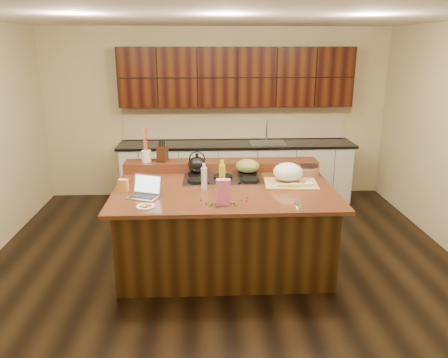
{
  "coord_description": "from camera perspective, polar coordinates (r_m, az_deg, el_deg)",
  "views": [
    {
      "loc": [
        -0.22,
        -4.56,
        2.42
      ],
      "look_at": [
        0.0,
        0.05,
        1.0
      ],
      "focal_mm": 35.0,
      "sensor_mm": 36.0,
      "label": 1
    }
  ],
  "objects": [
    {
      "name": "ramekin_c",
      "position": [
        4.91,
        11.18,
        -0.73
      ],
      "size": [
        0.1,
        0.1,
        0.04
      ],
      "primitive_type": "cylinder",
      "rotation": [
        0.0,
        0.0,
        0.03
      ],
      "color": "white",
      "rests_on": "island"
    },
    {
      "name": "island",
      "position": [
        4.97,
        0.03,
        -6.09
      ],
      "size": [
        2.4,
        1.6,
        0.92
      ],
      "color": "black",
      "rests_on": "ground"
    },
    {
      "name": "ramekin_b",
      "position": [
        5.05,
        9.07,
        -0.15
      ],
      "size": [
        0.1,
        0.1,
        0.04
      ],
      "primitive_type": "cylinder",
      "rotation": [
        0.0,
        0.0,
        -0.01
      ],
      "color": "white",
      "rests_on": "island"
    },
    {
      "name": "room",
      "position": [
        4.69,
        0.03,
        3.91
      ],
      "size": [
        5.52,
        5.02,
        2.72
      ],
      "color": "black",
      "rests_on": "ground"
    },
    {
      "name": "gumdrop_11",
      "position": [
        4.32,
        0.95,
        -3.09
      ],
      "size": [
        0.02,
        0.02,
        0.02
      ],
      "primitive_type": "ellipsoid",
      "color": "#198C26",
      "rests_on": "island"
    },
    {
      "name": "gumdrop_8",
      "position": [
        4.46,
        3.06,
        -2.45
      ],
      "size": [
        0.02,
        0.02,
        0.02
      ],
      "primitive_type": "ellipsoid",
      "color": "red",
      "rests_on": "island"
    },
    {
      "name": "gumdrop_6",
      "position": [
        4.39,
        -3.01,
        -2.75
      ],
      "size": [
        0.02,
        0.02,
        0.02
      ],
      "primitive_type": "ellipsoid",
      "color": "red",
      "rests_on": "island"
    },
    {
      "name": "pink_bag",
      "position": [
        4.25,
        -0.1,
        -1.73
      ],
      "size": [
        0.14,
        0.08,
        0.26
      ],
      "primitive_type": "cube",
      "rotation": [
        0.0,
        0.0,
        -0.07
      ],
      "color": "pink",
      "rests_on": "island"
    },
    {
      "name": "gumdrop_12",
      "position": [
        4.37,
        2.98,
        -2.86
      ],
      "size": [
        0.02,
        0.02,
        0.02
      ],
      "primitive_type": "ellipsoid",
      "color": "red",
      "rests_on": "island"
    },
    {
      "name": "vinegar_bottle",
      "position": [
        4.68,
        -2.61,
        -0.02
      ],
      "size": [
        0.08,
        0.08,
        0.25
      ],
      "primitive_type": "cylinder",
      "rotation": [
        0.0,
        0.0,
        0.25
      ],
      "color": "silver",
      "rests_on": "island"
    },
    {
      "name": "back_ledge",
      "position": [
        5.46,
        -0.33,
        1.8
      ],
      "size": [
        2.4,
        0.3,
        0.12
      ],
      "primitive_type": "cube",
      "color": "black",
      "rests_on": "island"
    },
    {
      "name": "gumdrop_9",
      "position": [
        4.25,
        -1.82,
        -3.44
      ],
      "size": [
        0.02,
        0.02,
        0.02
      ],
      "primitive_type": "ellipsoid",
      "color": "#198C26",
      "rests_on": "island"
    },
    {
      "name": "gumdrop_0",
      "position": [
        4.38,
        -0.24,
        -2.81
      ],
      "size": [
        0.02,
        0.02,
        0.02
      ],
      "primitive_type": "ellipsoid",
      "color": "red",
      "rests_on": "island"
    },
    {
      "name": "back_counter",
      "position": [
        6.96,
        1.62,
        5.16
      ],
      "size": [
        3.7,
        0.66,
        2.4
      ],
      "color": "silver",
      "rests_on": "ground"
    },
    {
      "name": "gumdrop_7",
      "position": [
        4.4,
        2.17,
        -2.7
      ],
      "size": [
        0.02,
        0.02,
        0.02
      ],
      "primitive_type": "ellipsoid",
      "color": "#198C26",
      "rests_on": "island"
    },
    {
      "name": "knife_block",
      "position": [
        5.44,
        -8.04,
        3.29
      ],
      "size": [
        0.14,
        0.18,
        0.2
      ],
      "primitive_type": "cube",
      "rotation": [
        0.0,
        0.0,
        -0.28
      ],
      "color": "black",
      "rests_on": "back_ledge"
    },
    {
      "name": "gumdrop_3",
      "position": [
        4.25,
        1.5,
        -3.41
      ],
      "size": [
        0.02,
        0.02,
        0.02
      ],
      "primitive_type": "ellipsoid",
      "color": "#198C26",
      "rests_on": "island"
    },
    {
      "name": "gumdrop_1",
      "position": [
        4.22,
        -0.84,
        -3.6
      ],
      "size": [
        0.02,
        0.02,
        0.02
      ],
      "primitive_type": "ellipsoid",
      "color": "#198C26",
      "rests_on": "island"
    },
    {
      "name": "strainer_bowl",
      "position": [
        5.35,
        10.97,
        0.99
      ],
      "size": [
        0.3,
        0.3,
        0.09
      ],
      "primitive_type": "cylinder",
      "rotation": [
        0.0,
        0.0,
        -0.32
      ],
      "color": "#996B3F",
      "rests_on": "island"
    },
    {
      "name": "green_bowl",
      "position": [
        5.2,
        3.1,
        1.72
      ],
      "size": [
        0.36,
        0.36,
        0.15
      ],
      "primitive_type": "ellipsoid",
      "rotation": [
        0.0,
        0.0,
        -0.33
      ],
      "color": "olive",
      "rests_on": "cooktop"
    },
    {
      "name": "wooden_tray",
      "position": [
        4.96,
        8.45,
        0.56
      ],
      "size": [
        0.61,
        0.49,
        0.23
      ],
      "rotation": [
        0.0,
        0.0,
        -0.09
      ],
      "color": "tan",
      "rests_on": "island"
    },
    {
      "name": "kitchen_timer",
      "position": [
        4.34,
        9.69,
        -2.9
      ],
      "size": [
        0.08,
        0.08,
        0.07
      ],
      "primitive_type": "cone",
      "rotation": [
        0.0,
        0.0,
        -0.04
      ],
      "color": "silver",
      "rests_on": "island"
    },
    {
      "name": "package_box",
      "position": [
        4.77,
        -13.0,
        -0.83
      ],
      "size": [
        0.11,
        0.09,
        0.14
      ],
      "primitive_type": "cube",
      "rotation": [
        0.0,
        0.0,
        -0.24
      ],
      "color": "#DC9B4D",
      "rests_on": "island"
    },
    {
      "name": "utensil_crock",
      "position": [
        5.47,
        -10.11,
        2.96
      ],
      "size": [
        0.13,
        0.13,
        0.14
      ],
      "primitive_type": "cylinder",
      "rotation": [
        0.0,
        0.0,
        -0.08
      ],
      "color": "white",
      "rests_on": "back_ledge"
    },
    {
      "name": "candy_plate",
      "position": [
        4.29,
        -10.21,
        -3.55
      ],
      "size": [
        0.19,
        0.19,
        0.01
      ],
      "primitive_type": "cylinder",
      "rotation": [
        0.0,
        0.0,
        -0.09
      ],
      "color": "white",
      "rests_on": "island"
    },
    {
      "name": "gumdrop_10",
      "position": [
        4.3,
        -0.26,
        -3.16
      ],
      "size": [
        0.02,
        0.02,
        0.02
      ],
      "primitive_type": "ellipsoid",
      "color": "red",
      "rests_on": "island"
    },
    {
      "name": "ramekin_a",
      "position": [
        4.85,
        9.09,
        -0.88
      ],
      "size": [
        0.11,
        0.11,
        0.04
      ],
      "primitive_type": "cylinder",
      "rotation": [
        0.0,
        0.0,
        0.16
      ],
      "color": "white",
      "rests_on": "island"
    },
    {
      "name": "cooktop",
      "position": [
        5.09,
        -0.14,
        0.13
      ],
      "size": [
        0.92,
        0.52,
        0.05
      ],
      "color": "gray",
      "rests_on": "island"
    },
    {
      "name": "gumdrop_5",
      "position": [
        4.28,
        -1.65,
        -3.27
      ],
      "size": [
        0.02,
        0.02,
        0.02
      ],
      "primitive_type": "ellipsoid",
      "color": "#198C26",
      "rests_on": "island"
    },
    {
      "name": "oil_bottle",
      "position": [
        4.72,
        -0.25,
        0.3
      ],
      "size": [
        0.09,
        0.09,
        0.27
      ],
      "primitive_type": "cylinder",
      "rotation": [
        0.0,
        0.0,
        -0.38
      ],
      "color": "gold",
      "rests_on": "island"
    },
    {
      "name": "laptop",
      "position": [
        4.58,
        -10.25,
        -1.55
      ],
      "size": [
        0.38,
        0.34,
        0.22
      ],
      "rotation": [
        0.0,
        0.0,
        -0.37
      ],
      "color": "#B7B7BC",
      "rests_on": "island"
    },
    {
      "name": "gumdrop_2",
      "position": [
        4.3,
        1.3,
        -3.18
      ],
      "size": [
        0.02,
        0.02,
        0.02
      ],
      "primitive_type": "ellipsoid",
      "color": "red",
      "rests_on": "island"
    },
    {
      "name": "kettle",
      "position": [
        5.17,
        -3.53,
        1.85
      ],
      "size": [
        0.23,
        0.23,
        0.2
      ],
      "primitive_type": "ellipsoid",
      "rotation": [
        0.0,
        0.0,
        -0.04
      ],
      "color": "black",
      "rests_on": "cooktop"
    },
    {
      "name": "gumdrop_4",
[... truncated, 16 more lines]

